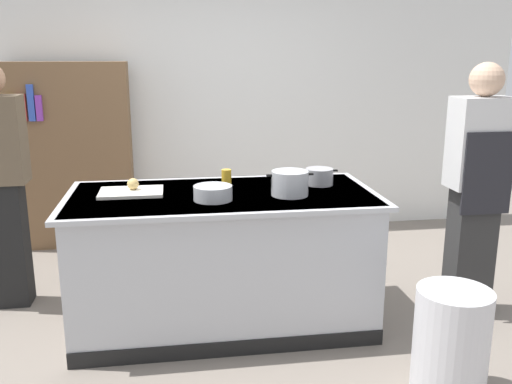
% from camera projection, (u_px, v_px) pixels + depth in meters
% --- Properties ---
extents(ground_plane, '(10.00, 10.00, 0.00)m').
position_uv_depth(ground_plane, '(224.00, 321.00, 3.78)').
color(ground_plane, slate).
extents(back_wall, '(6.40, 0.12, 3.00)m').
position_uv_depth(back_wall, '(202.00, 82.00, 5.43)').
color(back_wall, white).
rests_on(back_wall, ground_plane).
extents(counter_island, '(1.98, 0.98, 0.90)m').
position_uv_depth(counter_island, '(223.00, 257.00, 3.67)').
color(counter_island, '#B7BABF').
rests_on(counter_island, ground_plane).
extents(cutting_board, '(0.40, 0.28, 0.02)m').
position_uv_depth(cutting_board, '(131.00, 192.00, 3.55)').
color(cutting_board, silver).
rests_on(cutting_board, counter_island).
extents(onion, '(0.07, 0.07, 0.07)m').
position_uv_depth(onion, '(133.00, 184.00, 3.57)').
color(onion, tan).
rests_on(onion, cutting_board).
extents(stock_pot, '(0.30, 0.23, 0.16)m').
position_uv_depth(stock_pot, '(290.00, 183.00, 3.50)').
color(stock_pot, '#B7BABF').
rests_on(stock_pot, counter_island).
extents(sauce_pan, '(0.25, 0.19, 0.11)m').
position_uv_depth(sauce_pan, '(319.00, 177.00, 3.79)').
color(sauce_pan, '#99999E').
rests_on(sauce_pan, counter_island).
extents(mixing_bowl, '(0.24, 0.24, 0.09)m').
position_uv_depth(mixing_bowl, '(213.00, 193.00, 3.39)').
color(mixing_bowl, '#B7BABF').
rests_on(mixing_bowl, counter_island).
extents(juice_cup, '(0.07, 0.07, 0.10)m').
position_uv_depth(juice_cup, '(226.00, 177.00, 3.81)').
color(juice_cup, yellow).
rests_on(juice_cup, counter_island).
extents(trash_bin, '(0.39, 0.39, 0.60)m').
position_uv_depth(trash_bin, '(451.00, 343.00, 2.91)').
color(trash_bin, silver).
rests_on(trash_bin, ground_plane).
extents(person_chef, '(0.38, 0.25, 1.72)m').
position_uv_depth(person_chef, '(477.00, 186.00, 3.71)').
color(person_chef, '#2D2D2D').
rests_on(person_chef, ground_plane).
extents(bookshelf, '(1.10, 0.31, 1.70)m').
position_uv_depth(bookshelf, '(71.00, 156.00, 5.12)').
color(bookshelf, brown).
rests_on(bookshelf, ground_plane).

